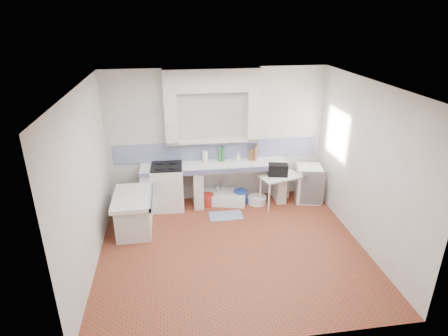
{
  "coord_description": "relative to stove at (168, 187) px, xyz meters",
  "views": [
    {
      "loc": [
        -0.94,
        -5.34,
        3.78
      ],
      "look_at": [
        0.0,
        1.0,
        1.1
      ],
      "focal_mm": 29.95,
      "sensor_mm": 36.0,
      "label": 1
    }
  ],
  "objects": [
    {
      "name": "green_bottle_b",
      "position": [
        1.17,
        0.16,
        0.6
      ],
      "size": [
        0.08,
        0.08,
        0.3
      ],
      "primitive_type": "cylinder",
      "rotation": [
        0.0,
        0.0,
        -0.18
      ],
      "color": "#2B6B37",
      "rests_on": "counter_slab"
    },
    {
      "name": "counter_pier_left",
      "position": [
        -0.43,
        0.01,
        -0.04
      ],
      "size": [
        0.2,
        0.55,
        0.82
      ],
      "primitive_type": "cube",
      "color": "silver",
      "rests_on": "ground"
    },
    {
      "name": "wall_front",
      "position": [
        1.07,
        -3.69,
        0.95
      ],
      "size": [
        4.5,
        0.0,
        4.5
      ],
      "primitive_type": "plane",
      "rotation": [
        -1.57,
        0.0,
        0.0
      ],
      "color": "silver",
      "rests_on": "ground"
    },
    {
      "name": "fridge",
      "position": [
        2.98,
        -0.13,
        -0.06
      ],
      "size": [
        0.61,
        0.61,
        0.79
      ],
      "primitive_type": "cube",
      "rotation": [
        0.0,
        0.0,
        -0.22
      ],
      "color": "white",
      "rests_on": "ground"
    },
    {
      "name": "wall_left",
      "position": [
        -1.18,
        -1.69,
        0.95
      ],
      "size": [
        0.0,
        4.5,
        4.5
      ],
      "primitive_type": "plane",
      "rotation": [
        1.57,
        0.0,
        1.57
      ],
      "color": "silver",
      "rests_on": "ground"
    },
    {
      "name": "peninsula_lip",
      "position": [
        -0.3,
        -0.79,
        0.21
      ],
      "size": [
        0.04,
        1.1,
        0.1
      ],
      "primitive_type": "cube",
      "color": "navy",
      "rests_on": "ground"
    },
    {
      "name": "sink",
      "position": [
        1.18,
        0.02,
        -0.34
      ],
      "size": [
        0.98,
        0.67,
        0.21
      ],
      "primitive_type": "cube",
      "rotation": [
        0.0,
        0.0,
        -0.23
      ],
      "color": "white",
      "rests_on": "ground"
    },
    {
      "name": "bucket_red",
      "position": [
        0.81,
        -0.05,
        -0.33
      ],
      "size": [
        0.35,
        0.35,
        0.25
      ],
      "primitive_type": "cylinder",
      "rotation": [
        0.0,
        0.0,
        0.42
      ],
      "color": "#B3281E",
      "rests_on": "ground"
    },
    {
      "name": "lace_valance",
      "position": [
        3.35,
        -0.49,
        1.53
      ],
      "size": [
        0.01,
        0.84,
        0.24
      ],
      "primitive_type": "cube",
      "color": "white",
      "rests_on": "ground"
    },
    {
      "name": "ceiling",
      "position": [
        1.07,
        -1.69,
        2.35
      ],
      "size": [
        4.5,
        4.5,
        0.0
      ],
      "primitive_type": "plane",
      "rotation": [
        3.14,
        0.0,
        0.0
      ],
      "color": "silver",
      "rests_on": "ground"
    },
    {
      "name": "counter_lip",
      "position": [
        0.97,
        -0.27,
        0.41
      ],
      "size": [
        3.0,
        0.04,
        0.1
      ],
      "primitive_type": "cube",
      "color": "navy",
      "rests_on": "ground"
    },
    {
      "name": "cutting_board",
      "position": [
        1.88,
        0.16,
        0.6
      ],
      "size": [
        0.11,
        0.22,
        0.31
      ],
      "primitive_type": "cube",
      "rotation": [
        0.0,
        0.0,
        -0.43
      ],
      "color": "brown",
      "rests_on": "counter_slab"
    },
    {
      "name": "green_bottle_a",
      "position": [
        1.11,
        0.16,
        0.6
      ],
      "size": [
        0.09,
        0.09,
        0.31
      ],
      "primitive_type": "cylinder",
      "rotation": [
        0.0,
        0.0,
        0.41
      ],
      "color": "#2B6B37",
      "rests_on": "counter_slab"
    },
    {
      "name": "paper_towel",
      "position": [
        0.8,
        0.16,
        0.57
      ],
      "size": [
        0.12,
        0.12,
        0.24
      ],
      "primitive_type": "cylinder",
      "rotation": [
        0.0,
        0.0,
        0.02
      ],
      "color": "white",
      "rests_on": "counter_slab"
    },
    {
      "name": "backsplash",
      "position": [
        1.07,
        0.3,
        0.65
      ],
      "size": [
        4.27,
        0.03,
        0.4
      ],
      "primitive_type": "cube",
      "color": "navy",
      "rests_on": "ground"
    },
    {
      "name": "peninsula_top",
      "position": [
        -0.63,
        -0.79,
        0.21
      ],
      "size": [
        0.7,
        1.1,
        0.08
      ],
      "primitive_type": "cube",
      "color": "white",
      "rests_on": "ground"
    },
    {
      "name": "counter_pier_right",
      "position": [
        2.37,
        0.01,
        -0.04
      ],
      "size": [
        0.2,
        0.55,
        0.82
      ],
      "primitive_type": "cube",
      "color": "silver",
      "rests_on": "ground"
    },
    {
      "name": "peninsula_base",
      "position": [
        -0.63,
        -0.79,
        -0.14
      ],
      "size": [
        0.6,
        1.0,
        0.62
      ],
      "primitive_type": "cube",
      "color": "silver",
      "rests_on": "ground"
    },
    {
      "name": "counter_slab",
      "position": [
        0.97,
        0.01,
        0.41
      ],
      "size": [
        3.0,
        0.6,
        0.08
      ],
      "primitive_type": "cube",
      "color": "white",
      "rests_on": "ground"
    },
    {
      "name": "bucket_orange",
      "position": [
        1.17,
        -0.07,
        -0.34
      ],
      "size": [
        0.29,
        0.29,
        0.23
      ],
      "primitive_type": "cylinder",
      "rotation": [
        0.0,
        0.0,
        -0.21
      ],
      "color": "#D86205",
      "rests_on": "ground"
    },
    {
      "name": "water_bottle_b",
      "position": [
        1.17,
        0.16,
        -0.29
      ],
      "size": [
        0.09,
        0.09,
        0.32
      ],
      "primitive_type": "cylinder",
      "rotation": [
        0.0,
        0.0,
        -0.03
      ],
      "color": "silver",
      "rests_on": "ground"
    },
    {
      "name": "wall_back",
      "position": [
        1.07,
        0.31,
        0.95
      ],
      "size": [
        4.5,
        0.0,
        4.5
      ],
      "primitive_type": "plane",
      "rotation": [
        1.57,
        0.0,
        0.0
      ],
      "color": "silver",
      "rests_on": "ground"
    },
    {
      "name": "rug",
      "position": [
        1.13,
        -0.56,
        -0.45
      ],
      "size": [
        0.67,
        0.39,
        0.01
      ],
      "primitive_type": "cube",
      "rotation": [
        0.0,
        0.0,
        0.01
      ],
      "color": "#334A82",
      "rests_on": "ground"
    },
    {
      "name": "counter_pier_mid",
      "position": [
        0.62,
        0.01,
        -0.04
      ],
      "size": [
        0.2,
        0.55,
        0.82
      ],
      "primitive_type": "cube",
      "color": "silver",
      "rests_on": "ground"
    },
    {
      "name": "water_bottle_a",
      "position": [
        1.06,
        0.16,
        -0.29
      ],
      "size": [
        0.09,
        0.09,
        0.33
      ],
      "primitive_type": "cylinder",
      "rotation": [
        0.0,
        0.0,
        -0.03
      ],
      "color": "silver",
      "rests_on": "ground"
    },
    {
      "name": "knife_block",
      "position": [
        1.79,
        0.14,
        0.56
      ],
      "size": [
        0.14,
        0.12,
        0.23
      ],
      "primitive_type": "cube",
      "rotation": [
        0.0,
        0.0,
        0.36
      ],
      "color": "brown",
      "rests_on": "counter_slab"
    },
    {
      "name": "alcove_mass",
      "position": [
        0.97,
        0.19,
        2.12
      ],
      "size": [
        1.9,
        0.25,
        0.45
      ],
      "primitive_type": "cube",
      "color": "silver",
      "rests_on": "ground"
    },
    {
      "name": "basin_white",
      "position": [
        1.86,
        -0.12,
        -0.38
      ],
      "size": [
        0.4,
        0.4,
        0.15
      ],
      "primitive_type": "cylinder",
      "rotation": [
        0.0,
        0.0,
        0.03
      ],
      "color": "white",
      "rests_on": "ground"
    },
    {
      "name": "soap_bottle",
      "position": [
        1.49,
        0.12,
        0.54
      ],
      "size": [
        0.11,
        0.11,
        0.18
      ],
      "primitive_type": "imported",
      "rotation": [
        0.0,
        0.0,
        0.34
      ],
      "color": "white",
      "rests_on": "counter_slab"
    },
    {
      "name": "window_frame",
      "position": [
        3.49,
        -0.49,
        1.15
      ],
      "size": [
        0.35,
        0.86,
        1.06
      ],
      "primitive_type": "cube",
      "color": "#372011",
      "rests_on": "ground"
    },
    {
      "name": "bucket_blue",
      "position": [
        1.52,
        -0.04,
        -0.31
      ],
      "size": [
        0.38,
        0.38,
        0.28
      ],
      "primitive_type": "cylinder",
      "rotation": [
        0.0,
        0.0,
        -0.35
      ],
      "color": "#224BB2",
      "rests_on": "ground"
    },
    {
      "name": "floor",
      "position": [
        1.07,
        -1.69,
        -0.45
      ],
      "size": [
        4.5,
        4.5,
        0.0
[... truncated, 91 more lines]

